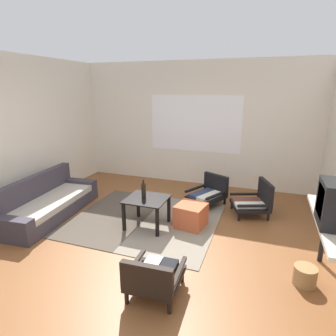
% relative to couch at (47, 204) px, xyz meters
% --- Properties ---
extents(ground_plane, '(7.80, 7.80, 0.00)m').
position_rel_couch_xyz_m(ground_plane, '(1.93, -0.45, -0.21)').
color(ground_plane, brown).
extents(far_wall_with_window, '(5.60, 0.13, 2.70)m').
position_rel_couch_xyz_m(far_wall_with_window, '(1.93, 2.61, 1.14)').
color(far_wall_with_window, silver).
rests_on(far_wall_with_window, ground).
extents(area_rug, '(2.35, 2.11, 0.01)m').
position_rel_couch_xyz_m(area_rug, '(1.66, 0.39, -0.21)').
color(area_rug, '#4C4238').
rests_on(area_rug, ground).
extents(couch, '(0.90, 2.02, 0.68)m').
position_rel_couch_xyz_m(couch, '(0.00, 0.00, 0.00)').
color(couch, '#38333D').
rests_on(couch, ground).
extents(coffee_table, '(0.63, 0.59, 0.48)m').
position_rel_couch_xyz_m(coffee_table, '(1.79, 0.20, 0.17)').
color(coffee_table, black).
rests_on(coffee_table, ground).
extents(armchair_by_window, '(0.77, 0.80, 0.54)m').
position_rel_couch_xyz_m(armchair_by_window, '(2.52, 1.44, 0.02)').
color(armchair_by_window, black).
rests_on(armchair_by_window, ground).
extents(armchair_striped_foreground, '(0.56, 0.61, 0.50)m').
position_rel_couch_xyz_m(armchair_striped_foreground, '(2.48, -1.22, 0.03)').
color(armchair_striped_foreground, black).
rests_on(armchair_striped_foreground, ground).
extents(armchair_corner, '(0.74, 0.74, 0.60)m').
position_rel_couch_xyz_m(armchair_corner, '(3.36, 1.22, 0.05)').
color(armchair_corner, black).
rests_on(armchair_corner, ground).
extents(ottoman_orange, '(0.50, 0.50, 0.37)m').
position_rel_couch_xyz_m(ottoman_orange, '(2.44, 0.43, -0.03)').
color(ottoman_orange, '#BC5633').
rests_on(ottoman_orange, ground).
extents(glass_bottle, '(0.07, 0.07, 0.29)m').
position_rel_couch_xyz_m(glass_bottle, '(1.73, 0.21, 0.39)').
color(glass_bottle, black).
rests_on(glass_bottle, coffee_table).
extents(wicker_basket, '(0.25, 0.25, 0.22)m').
position_rel_couch_xyz_m(wicker_basket, '(4.00, -0.48, -0.10)').
color(wicker_basket, '#9E7A4C').
rests_on(wicker_basket, ground).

